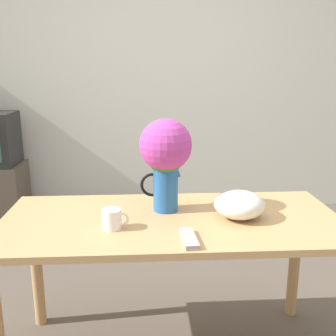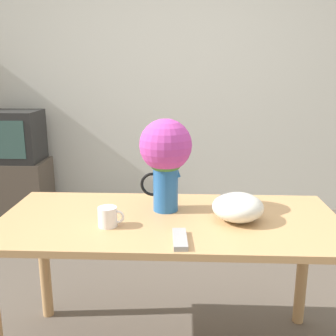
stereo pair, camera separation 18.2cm
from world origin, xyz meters
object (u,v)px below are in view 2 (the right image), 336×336
at_px(tv_set, 11,136).
at_px(white_bowl, 238,207).
at_px(flower_vase, 166,153).
at_px(coffee_mug, 108,217).

bearing_deg(tv_set, white_bowl, -44.72).
height_order(flower_vase, white_bowl, flower_vase).
bearing_deg(tv_set, flower_vase, -48.46).
distance_m(white_bowl, tv_set, 2.56).
xyz_separation_m(flower_vase, tv_set, (-1.49, 1.69, -0.22)).
distance_m(flower_vase, coffee_mug, 0.39).
height_order(flower_vase, tv_set, flower_vase).
relative_size(flower_vase, tv_set, 0.82).
xyz_separation_m(coffee_mug, tv_set, (-1.26, 1.90, 0.02)).
relative_size(coffee_mug, tv_set, 0.21).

